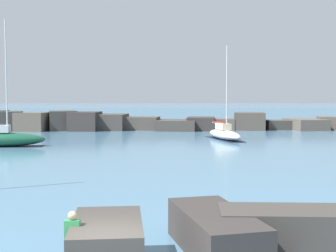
# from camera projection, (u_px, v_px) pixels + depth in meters

# --- Properties ---
(open_sea_beyond) EXTENTS (400.00, 116.00, 0.01)m
(open_sea_beyond) POSITION_uv_depth(u_px,v_px,m) (151.00, 113.00, 120.98)
(open_sea_beyond) COLOR teal
(open_sea_beyond) RESTS_ON ground
(breakwater_jetty) EXTENTS (63.94, 6.96, 2.55)m
(breakwater_jetty) POSITION_uv_depth(u_px,v_px,m) (145.00, 122.00, 60.94)
(breakwater_jetty) COLOR #4C443D
(breakwater_jetty) RESTS_ON ground
(foreground_rocks) EXTENTS (8.12, 5.10, 1.28)m
(foreground_rocks) POSITION_uv_depth(u_px,v_px,m) (214.00, 235.00, 12.67)
(foreground_rocks) COLOR #423D38
(foreground_rocks) RESTS_ON ground
(sailboat_moored_0) EXTENTS (7.66, 2.45, 10.97)m
(sailboat_moored_0) POSITION_uv_depth(u_px,v_px,m) (0.00, 138.00, 40.50)
(sailboat_moored_0) COLOR #195138
(sailboat_moored_0) RESTS_ON ground
(sailboat_moored_1) EXTENTS (3.33, 7.73, 9.44)m
(sailboat_moored_1) POSITION_uv_depth(u_px,v_px,m) (224.00, 133.00, 47.53)
(sailboat_moored_1) COLOR silver
(sailboat_moored_1) RESTS_ON ground
(person_on_rocks) EXTENTS (0.36, 0.22, 1.62)m
(person_on_rocks) POSITION_uv_depth(u_px,v_px,m) (73.00, 241.00, 11.15)
(person_on_rocks) COLOR #282833
(person_on_rocks) RESTS_ON ground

